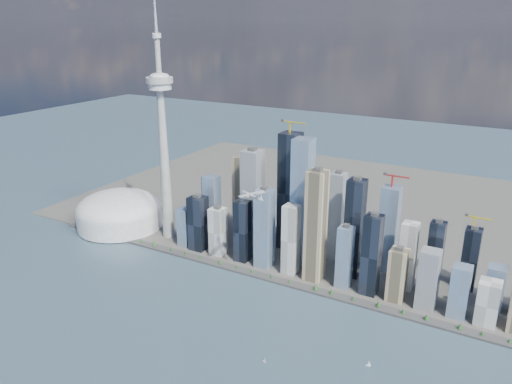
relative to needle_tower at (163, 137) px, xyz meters
The scene contains 10 objects.
ground 491.65m from the needle_tower, 45.94° to the right, with size 4000.00×4000.00×0.00m, color #34475B.
seawall 385.07m from the needle_tower, 11.31° to the right, with size 1100.00×22.00×4.00m, color #383838.
land 544.99m from the needle_tower, 52.43° to the left, with size 1400.00×900.00×3.00m, color #4C4C47.
shoreline_trees 380.99m from the needle_tower, 11.31° to the right, with size 960.53×7.20×8.80m.
skyscraper_cluster 390.06m from the needle_tower, ahead, with size 736.00×142.00×279.37m.
needle_tower is the anchor object (origin of this frame).
dome_stadium 241.40m from the needle_tower, behind, with size 200.00×200.00×86.00m.
airplane 312.89m from the needle_tower, 21.90° to the right, with size 57.43×51.47×14.56m.
sailboat_west 543.34m from the needle_tower, 34.96° to the right, with size 6.44×3.58×9.07m.
sailboat_east 623.68m from the needle_tower, 21.83° to the right, with size 7.44×2.87×10.27m.
Camera 1 is at (388.31, -505.91, 474.36)m, focal length 35.00 mm.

